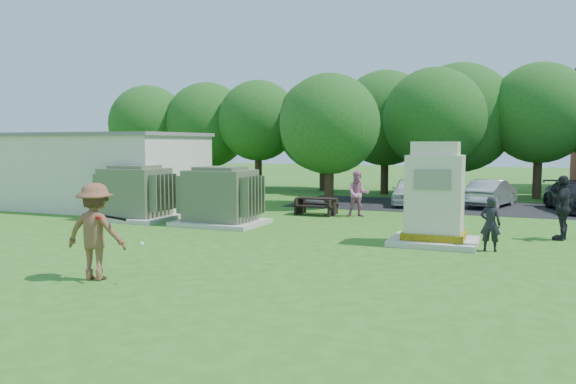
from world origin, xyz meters
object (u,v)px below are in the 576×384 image
at_px(transformer_left, 135,194).
at_px(generator_cabinet, 435,200).
at_px(picnic_table, 316,204).
at_px(person_walking_right, 563,208).
at_px(transformer_right, 221,198).
at_px(person_at_picnic, 358,194).
at_px(batter, 96,231).
at_px(car_silver_a, 491,193).
at_px(car_white, 409,191).
at_px(person_by_generator, 490,224).

height_order(transformer_left, generator_cabinet, generator_cabinet).
xyz_separation_m(transformer_left, generator_cabinet, (11.31, -1.17, 0.32)).
height_order(picnic_table, person_walking_right, person_walking_right).
distance_m(transformer_left, picnic_table, 7.14).
distance_m(transformer_right, person_at_picnic, 5.61).
distance_m(transformer_left, batter, 9.66).
bearing_deg(car_silver_a, person_walking_right, 120.10).
height_order(person_walking_right, car_white, person_walking_right).
distance_m(transformer_left, car_white, 12.58).
bearing_deg(person_at_picnic, person_by_generator, -68.36).
distance_m(picnic_table, person_by_generator, 8.83).
bearing_deg(car_white, batter, -109.85).
bearing_deg(car_white, generator_cabinet, -84.06).
relative_size(person_by_generator, car_silver_a, 0.39).
bearing_deg(person_at_picnic, car_white, 56.09).
distance_m(transformer_right, picnic_table, 4.53).
relative_size(person_by_generator, car_white, 0.39).
bearing_deg(person_walking_right, car_white, -125.99).
distance_m(picnic_table, person_walking_right, 9.28).
xyz_separation_m(transformer_right, picnic_table, (2.27, 3.88, -0.54)).
height_order(person_walking_right, car_silver_a, person_walking_right).
bearing_deg(person_at_picnic, transformer_left, -173.99).
bearing_deg(transformer_right, car_white, 60.15).
relative_size(transformer_right, generator_cabinet, 1.02).
bearing_deg(car_white, transformer_left, -142.42).
distance_m(person_by_generator, person_walking_right, 3.30).
xyz_separation_m(person_walking_right, car_white, (-5.94, 7.94, -0.33)).
relative_size(picnic_table, car_silver_a, 0.43).
bearing_deg(car_silver_a, batter, 82.62).
distance_m(generator_cabinet, picnic_table, 7.40).
bearing_deg(person_by_generator, transformer_right, -6.25).
bearing_deg(generator_cabinet, person_walking_right, 32.17).
bearing_deg(person_at_picnic, picnic_table, 160.70).
relative_size(transformer_right, person_by_generator, 2.03).
relative_size(transformer_left, person_at_picnic, 1.66).
bearing_deg(transformer_left, picnic_table, 33.02).
bearing_deg(picnic_table, person_by_generator, -38.81).
relative_size(batter, car_silver_a, 0.55).
relative_size(generator_cabinet, person_walking_right, 1.51).
xyz_separation_m(picnic_table, car_white, (2.86, 5.07, 0.21)).
height_order(generator_cabinet, person_walking_right, generator_cabinet).
bearing_deg(person_by_generator, person_walking_right, -121.99).
relative_size(picnic_table, person_walking_right, 0.83).
xyz_separation_m(transformer_right, batter, (1.48, -8.15, 0.06)).
relative_size(transformer_left, batter, 1.45).
distance_m(picnic_table, person_at_picnic, 1.78).
height_order(person_by_generator, car_silver_a, person_by_generator).
xyz_separation_m(generator_cabinet, person_walking_right, (3.47, 2.18, -0.32)).
height_order(transformer_right, car_silver_a, transformer_right).
xyz_separation_m(generator_cabinet, car_silver_a, (1.13, 10.77, -0.67)).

